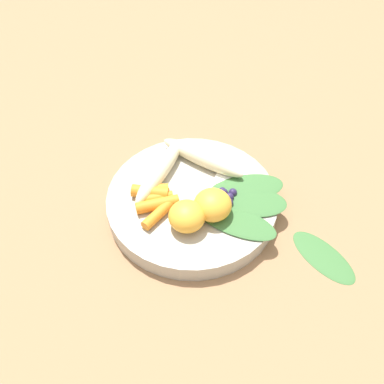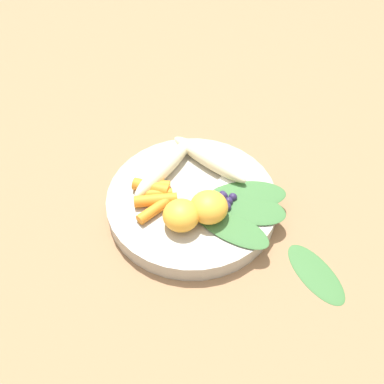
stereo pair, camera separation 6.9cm
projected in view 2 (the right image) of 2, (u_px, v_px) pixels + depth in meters
The scene contains 17 objects.
ground_plane at pixel (192, 208), 0.72m from camera, with size 2.40×2.40×0.00m, color #99704C.
bowl at pixel (192, 202), 0.71m from camera, with size 0.26×0.26×0.03m, color #B2AD9E.
banana_peeled_left at pixel (165, 167), 0.72m from camera, with size 0.15×0.03×0.03m, color beige.
banana_peeled_right at pixel (209, 159), 0.73m from camera, with size 0.15×0.03×0.03m, color beige.
orange_segment_near at pixel (209, 207), 0.66m from camera, with size 0.06×0.06×0.04m, color #F4A833.
orange_segment_far at pixel (182, 216), 0.65m from camera, with size 0.05×0.05×0.04m, color #F4A833.
carrot_front at pixel (154, 184), 0.70m from camera, with size 0.02×0.02×0.05m, color orange.
carrot_mid_left at pixel (151, 187), 0.70m from camera, with size 0.02×0.02×0.06m, color orange.
carrot_mid_right at pixel (156, 194), 0.69m from camera, with size 0.01×0.01×0.05m, color orange.
carrot_rear at pixel (156, 200), 0.68m from camera, with size 0.02×0.02×0.06m, color orange.
carrot_small at pixel (156, 209), 0.67m from camera, with size 0.02×0.02×0.06m, color orange.
blueberry_pile at pixel (224, 200), 0.68m from camera, with size 0.04×0.04×0.02m.
coconut_shred_patch at pixel (230, 183), 0.71m from camera, with size 0.04×0.04×0.00m, color white.
kale_leaf_left at pixel (230, 226), 0.66m from camera, with size 0.13×0.05×0.01m, color #3D7038.
kale_leaf_right at pixel (246, 210), 0.68m from camera, with size 0.12×0.06×0.01m, color #3D7038.
kale_leaf_rear at pixel (248, 195), 0.70m from camera, with size 0.12×0.06×0.01m, color #3D7038.
kale_leaf_stray at pixel (316, 273), 0.64m from camera, with size 0.11×0.05×0.01m, color #3D7038.
Camera 2 is at (0.13, -0.43, 0.56)m, focal length 43.03 mm.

